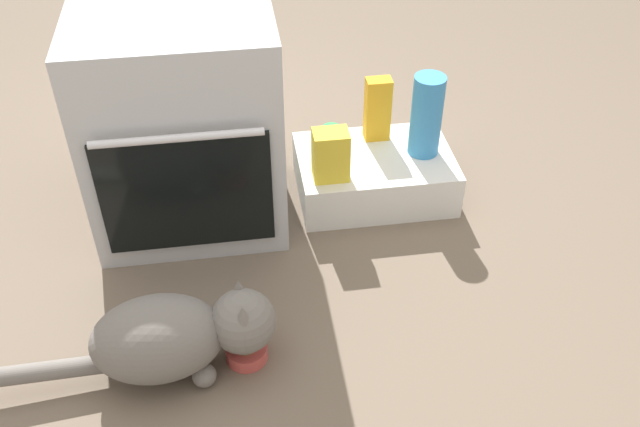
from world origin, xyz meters
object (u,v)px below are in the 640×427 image
object	(u,v)px
juice_carton	(377,109)
soda_can	(331,142)
oven	(183,118)
cat	(175,336)
water_bottle	(426,116)
pantry_cabinet	(374,174)
food_bowl	(247,351)
snack_bag	(331,155)

from	to	relation	value
juice_carton	soda_can	bearing A→B (deg)	-152.74
oven	cat	world-z (taller)	oven
juice_carton	soda_can	xyz separation A→B (m)	(-0.18, -0.09, -0.06)
oven	water_bottle	world-z (taller)	oven
pantry_cabinet	water_bottle	size ratio (longest dim) A/B	1.85
water_bottle	juice_carton	world-z (taller)	water_bottle
food_bowl	soda_can	xyz separation A→B (m)	(0.36, 0.73, 0.20)
food_bowl	snack_bag	distance (m)	0.73
soda_can	cat	bearing A→B (deg)	-126.66
juice_carton	food_bowl	bearing A→B (deg)	-123.51
oven	food_bowl	world-z (taller)	oven
juice_carton	snack_bag	distance (m)	0.30
food_bowl	juice_carton	distance (m)	1.02
water_bottle	snack_bag	distance (m)	0.37
pantry_cabinet	cat	world-z (taller)	cat
water_bottle	juice_carton	bearing A→B (deg)	141.90
snack_bag	soda_can	world-z (taller)	snack_bag
oven	soda_can	size ratio (longest dim) A/B	6.22
oven	pantry_cabinet	distance (m)	0.72
pantry_cabinet	cat	xyz separation A→B (m)	(-0.70, -0.72, 0.06)
pantry_cabinet	cat	bearing A→B (deg)	-134.57
food_bowl	oven	bearing A→B (deg)	100.79
food_bowl	snack_bag	size ratio (longest dim) A/B	0.67
food_bowl	snack_bag	bearing A→B (deg)	60.78
water_bottle	snack_bag	xyz separation A→B (m)	(-0.35, -0.10, -0.06)
cat	food_bowl	bearing A→B (deg)	-0.00
snack_bag	soda_can	size ratio (longest dim) A/B	1.50
oven	soda_can	world-z (taller)	oven
juice_carton	water_bottle	bearing A→B (deg)	-38.10
oven	food_bowl	distance (m)	0.81
pantry_cabinet	cat	size ratio (longest dim) A/B	0.71
cat	soda_can	size ratio (longest dim) A/B	6.54
snack_bag	food_bowl	bearing A→B (deg)	-119.22
water_bottle	juice_carton	xyz separation A→B (m)	(-0.15, 0.12, -0.03)
oven	cat	size ratio (longest dim) A/B	0.95
juice_carton	snack_bag	xyz separation A→B (m)	(-0.20, -0.22, -0.03)
food_bowl	juice_carton	world-z (taller)	juice_carton
pantry_cabinet	food_bowl	size ratio (longest dim) A/B	4.61
water_bottle	soda_can	xyz separation A→B (m)	(-0.33, 0.02, -0.09)
cat	snack_bag	distance (m)	0.82
cat	soda_can	distance (m)	0.92
pantry_cabinet	food_bowl	distance (m)	0.88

